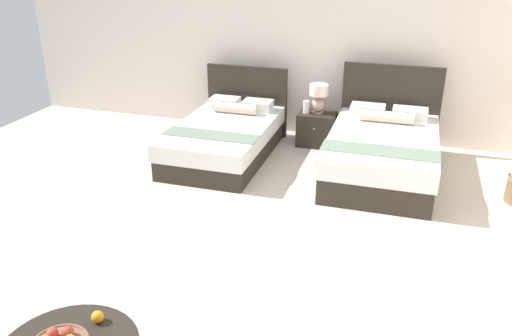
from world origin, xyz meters
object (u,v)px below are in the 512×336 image
at_px(bed_near_corner, 382,151).
at_px(nightstand, 317,129).
at_px(vase, 306,107).
at_px(table_lamp, 319,96).
at_px(loose_orange, 98,317).
at_px(bed_near_window, 226,137).

bearing_deg(bed_near_corner, nightstand, 141.88).
bearing_deg(nightstand, vase, -165.97).
xyz_separation_m(nightstand, table_lamp, (0.00, 0.02, 0.48)).
distance_m(nightstand, loose_orange, 4.79).
height_order(table_lamp, loose_orange, table_lamp).
bearing_deg(nightstand, table_lamp, 90.00).
height_order(bed_near_window, bed_near_corner, bed_near_corner).
height_order(bed_near_window, vase, bed_near_window).
relative_size(bed_near_corner, vase, 11.18).
bearing_deg(bed_near_corner, bed_near_window, 179.88).
relative_size(bed_near_corner, nightstand, 3.88).
distance_m(bed_near_corner, nightstand, 1.26).
height_order(bed_near_window, nightstand, bed_near_window).
bearing_deg(bed_near_window, loose_orange, -81.39).
bearing_deg(vase, loose_orange, -94.23).
bearing_deg(bed_near_corner, table_lamp, 141.17).
height_order(nightstand, vase, vase).
height_order(table_lamp, vase, table_lamp).
bearing_deg(loose_orange, nightstand, 83.90).
distance_m(bed_near_corner, table_lamp, 1.33).
xyz_separation_m(bed_near_window, bed_near_corner, (2.10, -0.00, 0.04)).
height_order(bed_near_window, table_lamp, bed_near_window).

